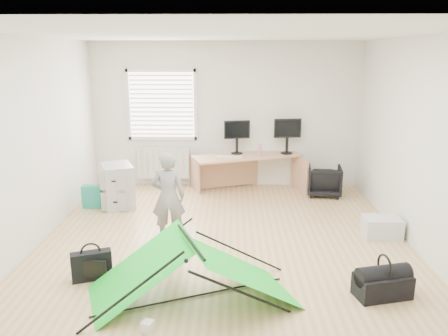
{
  "coord_description": "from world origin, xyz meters",
  "views": [
    {
      "loc": [
        0.1,
        -5.41,
        2.48
      ],
      "look_at": [
        0.0,
        0.4,
        0.95
      ],
      "focal_mm": 35.0,
      "sensor_mm": 36.0,
      "label": 1
    }
  ],
  "objects_px": {
    "office_chair": "(324,181)",
    "kite": "(191,270)",
    "desk": "(247,173)",
    "person": "(168,197)",
    "monitor_left": "(237,142)",
    "duffel_bag": "(382,286)",
    "storage_crate": "(382,227)",
    "laptop_bag": "(92,266)",
    "filing_cabinet": "(118,186)",
    "monitor_right": "(287,141)",
    "thermos": "(260,150)"
  },
  "relations": [
    {
      "from": "office_chair",
      "to": "kite",
      "type": "distance_m",
      "value": 4.05
    },
    {
      "from": "desk",
      "to": "person",
      "type": "distance_m",
      "value": 2.55
    },
    {
      "from": "monitor_left",
      "to": "office_chair",
      "type": "xyz_separation_m",
      "value": [
        1.57,
        -0.38,
        -0.63
      ]
    },
    {
      "from": "office_chair",
      "to": "duffel_bag",
      "type": "height_order",
      "value": "office_chair"
    },
    {
      "from": "desk",
      "to": "storage_crate",
      "type": "xyz_separation_m",
      "value": [
        1.81,
        -2.11,
        -0.2
      ]
    },
    {
      "from": "office_chair",
      "to": "laptop_bag",
      "type": "xyz_separation_m",
      "value": [
        -3.24,
        -3.09,
        -0.1
      ]
    },
    {
      "from": "desk",
      "to": "duffel_bag",
      "type": "bearing_deg",
      "value": -90.55
    },
    {
      "from": "filing_cabinet",
      "to": "monitor_right",
      "type": "xyz_separation_m",
      "value": [
        2.91,
        1.07,
        0.55
      ]
    },
    {
      "from": "filing_cabinet",
      "to": "monitor_right",
      "type": "height_order",
      "value": "monitor_right"
    },
    {
      "from": "filing_cabinet",
      "to": "laptop_bag",
      "type": "bearing_deg",
      "value": -105.63
    },
    {
      "from": "monitor_right",
      "to": "kite",
      "type": "xyz_separation_m",
      "value": [
        -1.44,
        -3.88,
        -0.59
      ]
    },
    {
      "from": "office_chair",
      "to": "storage_crate",
      "type": "relative_size",
      "value": 1.19
    },
    {
      "from": "filing_cabinet",
      "to": "monitor_left",
      "type": "distance_m",
      "value": 2.3
    },
    {
      "from": "desk",
      "to": "monitor_right",
      "type": "height_order",
      "value": "monitor_right"
    },
    {
      "from": "monitor_left",
      "to": "storage_crate",
      "type": "xyz_separation_m",
      "value": [
        2.0,
        -2.22,
        -0.76
      ]
    },
    {
      "from": "thermos",
      "to": "storage_crate",
      "type": "distance_m",
      "value": 2.67
    },
    {
      "from": "filing_cabinet",
      "to": "storage_crate",
      "type": "xyz_separation_m",
      "value": [
        3.98,
        -1.19,
        -0.22
      ]
    },
    {
      "from": "office_chair",
      "to": "kite",
      "type": "height_order",
      "value": "kite"
    },
    {
      "from": "thermos",
      "to": "duffel_bag",
      "type": "relative_size",
      "value": 0.39
    },
    {
      "from": "kite",
      "to": "duffel_bag",
      "type": "bearing_deg",
      "value": -20.18
    },
    {
      "from": "desk",
      "to": "office_chair",
      "type": "height_order",
      "value": "desk"
    },
    {
      "from": "desk",
      "to": "monitor_left",
      "type": "bearing_deg",
      "value": 128.59
    },
    {
      "from": "filing_cabinet",
      "to": "laptop_bag",
      "type": "relative_size",
      "value": 1.62
    },
    {
      "from": "monitor_right",
      "to": "laptop_bag",
      "type": "bearing_deg",
      "value": -134.15
    },
    {
      "from": "thermos",
      "to": "office_chair",
      "type": "relative_size",
      "value": 0.37
    },
    {
      "from": "desk",
      "to": "kite",
      "type": "relative_size",
      "value": 0.95
    },
    {
      "from": "filing_cabinet",
      "to": "office_chair",
      "type": "bearing_deg",
      "value": -12.35
    },
    {
      "from": "monitor_left",
      "to": "person",
      "type": "distance_m",
      "value": 2.58
    },
    {
      "from": "monitor_right",
      "to": "person",
      "type": "distance_m",
      "value": 3.07
    },
    {
      "from": "storage_crate",
      "to": "laptop_bag",
      "type": "bearing_deg",
      "value": -161.22
    },
    {
      "from": "monitor_left",
      "to": "person",
      "type": "bearing_deg",
      "value": -123.87
    },
    {
      "from": "monitor_right",
      "to": "office_chair",
      "type": "bearing_deg",
      "value": -40.24
    },
    {
      "from": "thermos",
      "to": "kite",
      "type": "distance_m",
      "value": 3.82
    },
    {
      "from": "desk",
      "to": "laptop_bag",
      "type": "bearing_deg",
      "value": -139.09
    },
    {
      "from": "person",
      "to": "laptop_bag",
      "type": "xyz_separation_m",
      "value": [
        -0.73,
        -1.08,
        -0.46
      ]
    },
    {
      "from": "filing_cabinet",
      "to": "person",
      "type": "relative_size",
      "value": 0.58
    },
    {
      "from": "thermos",
      "to": "duffel_bag",
      "type": "bearing_deg",
      "value": -73.4
    },
    {
      "from": "filing_cabinet",
      "to": "monitor_right",
      "type": "relative_size",
      "value": 1.43
    },
    {
      "from": "person",
      "to": "monitor_left",
      "type": "bearing_deg",
      "value": -115.52
    },
    {
      "from": "laptop_bag",
      "to": "kite",
      "type": "bearing_deg",
      "value": -38.71
    },
    {
      "from": "kite",
      "to": "laptop_bag",
      "type": "height_order",
      "value": "kite"
    },
    {
      "from": "desk",
      "to": "monitor_right",
      "type": "relative_size",
      "value": 3.93
    },
    {
      "from": "person",
      "to": "storage_crate",
      "type": "distance_m",
      "value": 2.99
    },
    {
      "from": "kite",
      "to": "duffel_bag",
      "type": "xyz_separation_m",
      "value": [
        2.0,
        0.07,
        -0.2
      ]
    },
    {
      "from": "monitor_left",
      "to": "monitor_right",
      "type": "xyz_separation_m",
      "value": [
        0.93,
        0.03,
        0.01
      ]
    },
    {
      "from": "monitor_right",
      "to": "storage_crate",
      "type": "distance_m",
      "value": 2.62
    },
    {
      "from": "thermos",
      "to": "monitor_left",
      "type": "bearing_deg",
      "value": 157.64
    },
    {
      "from": "monitor_right",
      "to": "kite",
      "type": "bearing_deg",
      "value": -117.91
    },
    {
      "from": "kite",
      "to": "laptop_bag",
      "type": "distance_m",
      "value": 1.23
    },
    {
      "from": "desk",
      "to": "thermos",
      "type": "distance_m",
      "value": 0.5
    }
  ]
}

